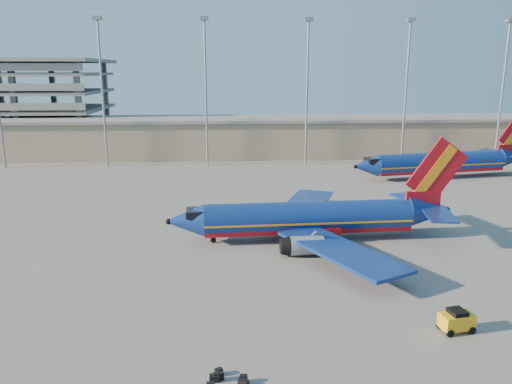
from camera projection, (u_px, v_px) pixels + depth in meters
The scene contains 7 objects.
ground at pixel (237, 239), 56.90m from camera, with size 220.00×220.00×0.00m, color slate.
terminal_building at pixel (276, 136), 112.68m from camera, with size 122.00×16.00×8.50m.
light_mast_row at pixel (257, 77), 97.61m from camera, with size 101.60×1.60×28.65m.
aircraft_main at pixel (315, 218), 56.41m from camera, with size 34.13×32.79×11.55m.
aircraft_second at pixel (444, 162), 89.08m from camera, with size 35.28×14.14×12.02m.
baggage_tug at pixel (457, 320), 36.66m from camera, with size 2.62×1.86×1.73m.
luggage_pile at pixel (224, 381), 30.54m from camera, with size 2.61×3.04×0.53m.
Camera 1 is at (-1.05, -54.01, 18.79)m, focal length 35.00 mm.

